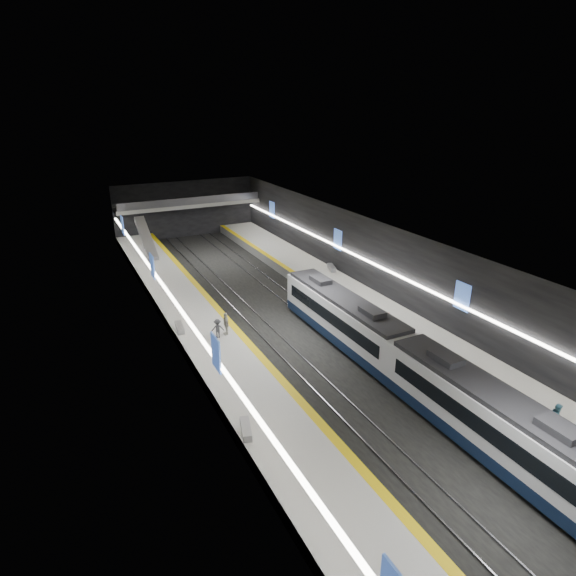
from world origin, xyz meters
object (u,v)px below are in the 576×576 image
bench_left_far (180,328)px  passenger_left_b (218,329)px  bench_left_near (246,429)px  passenger_left_a (226,324)px  passenger_right_b (557,417)px  train (403,358)px  bench_right_far (332,268)px  passenger_right_a (388,322)px  escalator (146,238)px

bench_left_far → passenger_left_b: (2.39, -2.67, 0.56)m
bench_left_near → passenger_left_a: passenger_left_a is taller
bench_left_far → passenger_right_b: size_ratio=1.12×
train → passenger_left_b: train is taller
bench_right_far → passenger_left_b: passenger_left_b is taller
bench_right_far → passenger_right_a: bearing=-87.6°
escalator → passenger_left_a: (1.18, -25.33, -0.96)m
escalator → passenger_left_a: bearing=-87.3°
train → bench_left_far: (-12.00, 13.43, -0.96)m
bench_right_far → passenger_right_a: 15.54m
bench_left_near → bench_right_far: (19.00, 21.83, 0.02)m
bench_right_far → passenger_left_a: (-15.82, -9.69, 0.69)m
passenger_left_a → bench_left_far: bearing=-125.7°
train → bench_right_far: bearing=71.3°
passenger_left_b → escalator: bearing=-76.3°
escalator → bench_left_far: (-2.00, -22.93, -1.67)m
escalator → passenger_left_b: bearing=-89.1°
bench_left_near → escalator: bearing=102.6°
bench_left_far → passenger_right_a: bearing=-21.3°
escalator → passenger_right_a: escalator is taller
escalator → bench_left_near: size_ratio=4.28×
passenger_right_b → bench_left_far: bearing=92.1°
bench_left_near → bench_right_far: bearing=64.6°
bench_left_near → passenger_left_a: (3.18, 12.14, 0.71)m
passenger_right_a → passenger_right_b: size_ratio=0.97×
train → passenger_right_b: (3.91, -8.77, -0.34)m
bench_left_near → passenger_right_a: size_ratio=1.14×
bench_left_far → passenger_left_a: size_ratio=1.02×
train → bench_right_far: 21.89m
escalator → bench_left_near: escalator is taller
train → passenger_left_b: bearing=131.8°
train → passenger_left_b: 14.43m
train → escalator: (-10.00, 36.35, 0.70)m
escalator → bench_left_far: escalator is taller
escalator → bench_left_near: bearing=-93.1°
bench_left_far → passenger_right_a: size_ratio=1.16×
train → passenger_right_b: 9.61m
bench_left_far → passenger_left_b: bearing=-42.3°
bench_right_far → train: bearing=-91.8°
bench_right_far → passenger_left_b: size_ratio=1.26×
escalator → passenger_left_b: (0.39, -25.59, -1.11)m
bench_left_far → passenger_left_b: 3.62m
escalator → passenger_right_b: 47.23m
passenger_right_a → passenger_left_a: passenger_left_a is taller
train → passenger_left_a: (-8.82, 11.03, -0.26)m
bench_left_near → bench_left_far: bearing=105.7°
train → passenger_right_a: bearing=61.2°
passenger_left_a → bench_right_far: bearing=122.8°
passenger_right_a → bench_left_near: bearing=133.0°
bench_left_far → passenger_left_a: (3.18, -2.40, 0.70)m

